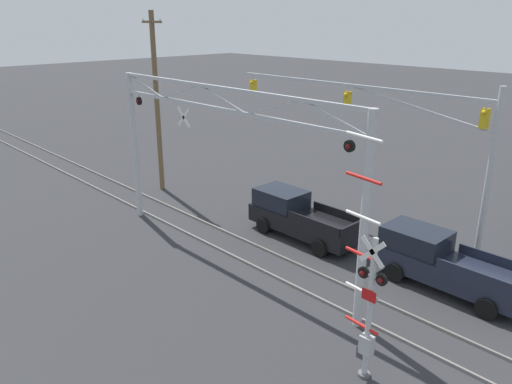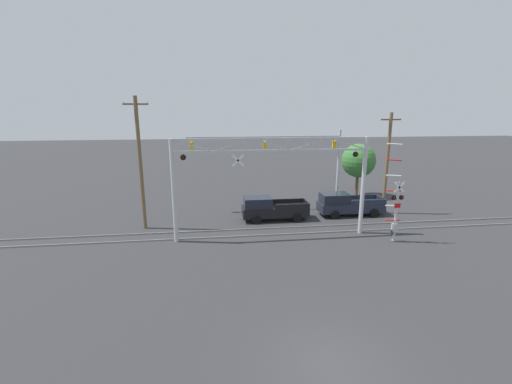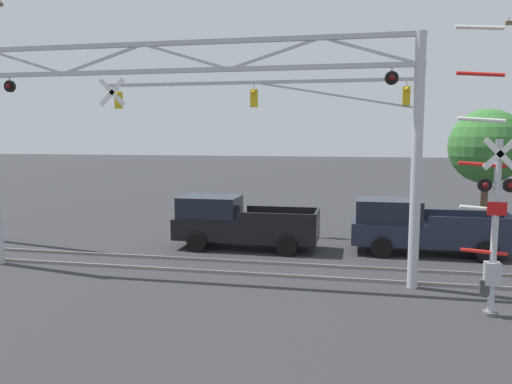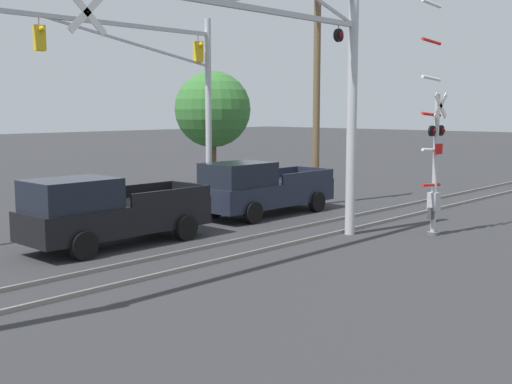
{
  "view_description": "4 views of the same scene",
  "coord_description": "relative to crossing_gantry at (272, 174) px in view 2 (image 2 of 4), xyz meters",
  "views": [
    {
      "loc": [
        14.8,
        0.79,
        9.68
      ],
      "look_at": [
        1.35,
        13.65,
        3.17
      ],
      "focal_mm": 35.0,
      "sensor_mm": 36.0,
      "label": 1
    },
    {
      "loc": [
        -4.14,
        -10.18,
        9.13
      ],
      "look_at": [
        -0.75,
        16.02,
        2.72
      ],
      "focal_mm": 24.0,
      "sensor_mm": 36.0,
      "label": 2
    },
    {
      "loc": [
        5.17,
        -1.58,
        4.41
      ],
      "look_at": [
        1.59,
        15.99,
        2.35
      ],
      "focal_mm": 35.0,
      "sensor_mm": 36.0,
      "label": 3
    },
    {
      "loc": [
        -9.5,
        1.88,
        3.85
      ],
      "look_at": [
        2.11,
        12.7,
        1.8
      ],
      "focal_mm": 45.0,
      "sensor_mm": 36.0,
      "label": 4
    }
  ],
  "objects": [
    {
      "name": "ground_plane",
      "position": [
        0.01,
        -13.1,
        -4.67
      ],
      "size": [
        200.0,
        200.0,
        0.0
      ],
      "primitive_type": "plane",
      "color": "#303033"
    },
    {
      "name": "rail_track_near",
      "position": [
        0.01,
        0.28,
        -4.62
      ],
      "size": [
        80.0,
        0.08,
        0.1
      ],
      "primitive_type": "cube",
      "color": "gray",
      "rests_on": "ground_plane"
    },
    {
      "name": "rail_track_far",
      "position": [
        0.01,
        1.72,
        -4.62
      ],
      "size": [
        80.0,
        0.08,
        0.1
      ],
      "primitive_type": "cube",
      "color": "gray",
      "rests_on": "ground_plane"
    },
    {
      "name": "crossing_gantry",
      "position": [
        0.0,
        0.0,
        0.0
      ],
      "size": [
        13.92,
        0.31,
        7.23
      ],
      "color": "#B7BABF",
      "rests_on": "ground_plane"
    },
    {
      "name": "crossing_signal_mast",
      "position": [
        8.38,
        -1.96,
        -2.33
      ],
      "size": [
        1.55,
        0.35,
        6.96
      ],
      "color": "#B7BABF",
      "rests_on": "ground_plane"
    },
    {
      "name": "traffic_signal_span",
      "position": [
        3.93,
        7.25,
        0.5
      ],
      "size": [
        14.1,
        0.39,
        7.3
      ],
      "color": "#B7BABF",
      "rests_on": "ground_plane"
    },
    {
      "name": "pickup_truck_lead",
      "position": [
        0.66,
        3.95,
        -3.68
      ],
      "size": [
        5.54,
        2.11,
        2.01
      ],
      "color": "black",
      "rests_on": "ground_plane"
    },
    {
      "name": "pickup_truck_following",
      "position": [
        7.51,
        4.39,
        -3.68
      ],
      "size": [
        5.7,
        2.11,
        2.01
      ],
      "color": "#1E2333",
      "rests_on": "ground_plane"
    },
    {
      "name": "utility_pole_left",
      "position": [
        -9.51,
        3.17,
        0.53
      ],
      "size": [
        1.8,
        0.28,
        10.09
      ],
      "color": "brown",
      "rests_on": "ground_plane"
    },
    {
      "name": "utility_pole_right",
      "position": [
        11.03,
        4.6,
        -0.09
      ],
      "size": [
        1.8,
        0.28,
        8.87
      ],
      "color": "brown",
      "rests_on": "ground_plane"
    },
    {
      "name": "background_tree_beyond_span",
      "position": [
        11.21,
        10.84,
        -0.82
      ],
      "size": [
        3.56,
        3.56,
        5.64
      ],
      "color": "brown",
      "rests_on": "ground_plane"
    }
  ]
}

